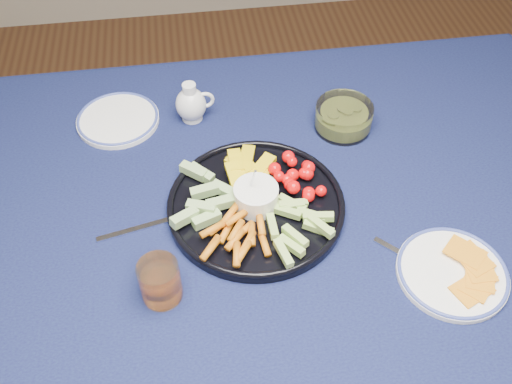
{
  "coord_description": "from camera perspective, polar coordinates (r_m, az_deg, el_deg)",
  "views": [
    {
      "loc": [
        0.01,
        -0.62,
        1.56
      ],
      "look_at": [
        0.11,
        0.05,
        0.79
      ],
      "focal_mm": 40.0,
      "sensor_mm": 36.0,
      "label": 1
    }
  ],
  "objects": [
    {
      "name": "side_plate_extra",
      "position": [
        1.26,
        -13.64,
        7.09
      ],
      "size": [
        0.17,
        0.17,
        0.01
      ],
      "color": "white",
      "rests_on": "dining_table"
    },
    {
      "name": "creamer_pitcher",
      "position": [
        1.22,
        -6.47,
        8.74
      ],
      "size": [
        0.08,
        0.06,
        0.09
      ],
      "color": "white",
      "rests_on": "dining_table"
    },
    {
      "name": "fork_right",
      "position": [
        1.02,
        16.8,
        -7.35
      ],
      "size": [
        0.14,
        0.14,
        0.0
      ],
      "color": "silver",
      "rests_on": "dining_table"
    },
    {
      "name": "fork_left",
      "position": [
        1.05,
        -10.24,
        -3.2
      ],
      "size": [
        0.17,
        0.05,
        0.0
      ],
      "color": "silver",
      "rests_on": "dining_table"
    },
    {
      "name": "cheese_plate",
      "position": [
        1.02,
        19.08,
        -7.53
      ],
      "size": [
        0.19,
        0.19,
        0.02
      ],
      "color": "white",
      "rests_on": "dining_table"
    },
    {
      "name": "juice_tumbler",
      "position": [
        0.94,
        -9.53,
        -8.96
      ],
      "size": [
        0.07,
        0.07,
        0.08
      ],
      "color": "white",
      "rests_on": "dining_table"
    },
    {
      "name": "crudite_platter",
      "position": [
        1.05,
        -0.13,
        -1.1
      ],
      "size": [
        0.33,
        0.33,
        0.11
      ],
      "color": "black",
      "rests_on": "dining_table"
    },
    {
      "name": "dining_table",
      "position": [
        1.1,
        -5.34,
        -7.29
      ],
      "size": [
        1.67,
        1.07,
        0.75
      ],
      "color": "#492918",
      "rests_on": "ground"
    },
    {
      "name": "pickle_bowl",
      "position": [
        1.22,
        8.74,
        7.32
      ],
      "size": [
        0.12,
        0.12,
        0.06
      ],
      "color": "white",
      "rests_on": "dining_table"
    }
  ]
}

